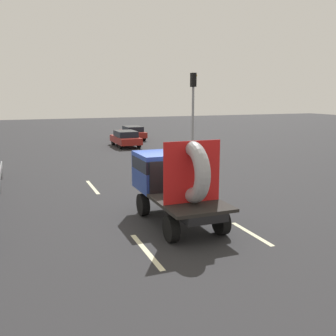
# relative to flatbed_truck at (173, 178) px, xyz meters

# --- Properties ---
(ground_plane) EXTENTS (120.00, 120.00, 0.00)m
(ground_plane) POSITION_rel_flatbed_truck_xyz_m (-0.19, 0.46, -1.50)
(ground_plane) COLOR #28282B
(flatbed_truck) EXTENTS (2.02, 4.44, 2.97)m
(flatbed_truck) POSITION_rel_flatbed_truck_xyz_m (0.00, 0.00, 0.00)
(flatbed_truck) COLOR black
(flatbed_truck) RESTS_ON ground_plane
(distant_sedan) EXTENTS (1.77, 4.13, 1.35)m
(distant_sedan) POSITION_rel_flatbed_truck_xyz_m (3.56, 19.33, -0.78)
(distant_sedan) COLOR black
(distant_sedan) RESTS_ON ground_plane
(traffic_light) EXTENTS (0.42, 0.36, 5.75)m
(traffic_light) POSITION_rel_flatbed_truck_xyz_m (5.99, 11.15, 2.25)
(traffic_light) COLOR gray
(traffic_light) RESTS_ON ground_plane
(lane_dash_left_near) EXTENTS (0.16, 2.69, 0.01)m
(lane_dash_left_near) POSITION_rel_flatbed_truck_xyz_m (-1.78, -2.37, -1.50)
(lane_dash_left_near) COLOR beige
(lane_dash_left_near) RESTS_ON ground_plane
(lane_dash_left_far) EXTENTS (0.16, 2.87, 0.01)m
(lane_dash_left_far) POSITION_rel_flatbed_truck_xyz_m (-1.78, 5.83, -1.50)
(lane_dash_left_far) COLOR beige
(lane_dash_left_far) RESTS_ON ground_plane
(lane_dash_right_near) EXTENTS (0.16, 2.24, 0.01)m
(lane_dash_right_near) POSITION_rel_flatbed_truck_xyz_m (1.78, -2.28, -1.50)
(lane_dash_right_near) COLOR beige
(lane_dash_right_near) RESTS_ON ground_plane
(lane_dash_right_far) EXTENTS (0.16, 2.34, 0.01)m
(lane_dash_right_far) POSITION_rel_flatbed_truck_xyz_m (1.78, 5.93, -1.50)
(lane_dash_right_far) COLOR beige
(lane_dash_right_far) RESTS_ON ground_plane
(oncoming_car) EXTENTS (1.73, 4.03, 1.31)m
(oncoming_car) POSITION_rel_flatbed_truck_xyz_m (5.56, 24.03, -0.80)
(oncoming_car) COLOR black
(oncoming_car) RESTS_ON ground_plane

